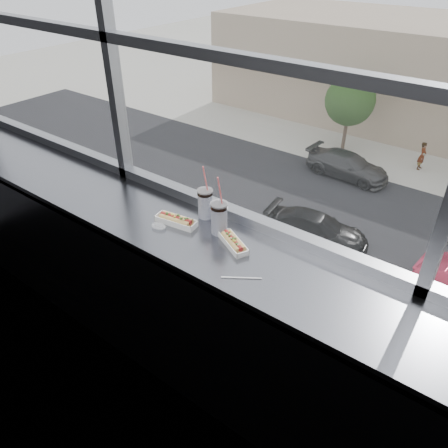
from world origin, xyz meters
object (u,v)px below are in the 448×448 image
Objects in this scene: hotdog_tray_right at (233,242)px; car_far_a at (348,162)px; car_near_b at (317,225)px; tree_left at (350,101)px; soda_cup_right at (219,217)px; loose_straw at (242,278)px; soda_cup_left at (205,202)px; wrapper at (159,226)px; hotdog_tray_left at (176,220)px; pedestrian_a at (423,153)px.

hotdog_tray_right reaches higher than car_far_a.
tree_left is at bearing 10.71° from car_near_b.
soda_cup_right is 1.83× the size of loose_straw.
loose_straw is 28.04m from car_far_a.
soda_cup_right is 0.06× the size of car_near_b.
car_far_a is at bearing 108.02° from soda_cup_left.
soda_cup_right is 27.77m from car_far_a.
wrapper is at bearing -167.34° from car_near_b.
soda_cup_right reaches higher than tree_left.
hotdog_tray_right is 0.17m from soda_cup_right.
soda_cup_left reaches higher than car_near_b.
hotdog_tray_left reaches higher than wrapper.
wrapper is at bearing -171.74° from pedestrian_a.
car_near_b is at bearing 77.53° from loose_straw.
hotdog_tray_right is at bearing 14.67° from wrapper.
pedestrian_a is (-4.58, 28.39, -10.92)m from hotdog_tray_right.
tree_left is at bearing 30.90° from car_far_a.
wrapper is 31.12m from tree_left.
pedestrian_a is 0.42× the size of tree_left.
soda_cup_left reaches higher than wrapper.
loose_straw is at bearing -17.84° from hotdog_tray_right.
hotdog_tray_right is at bearing -22.07° from soda_cup_right.
loose_straw is at bearing -6.96° from wrapper.
wrapper is at bearing -158.68° from car_far_a.
car_near_b is at bearing 171.82° from pedestrian_a.
pedestrian_a is (-4.44, 28.34, -11.01)m from soda_cup_right.
wrapper is 0.02× the size of car_near_b.
car_near_b is (-5.89, 16.35, -11.01)m from wrapper.
pedestrian_a is at bearing -36.81° from car_far_a.
soda_cup_right is at bearing 108.76° from loose_straw.
loose_straw reaches higher than pedestrian_a.
loose_straw reaches higher than car_near_b.
tree_left is (-9.80, 28.26, -8.37)m from hotdog_tray_left.
soda_cup_right reaches higher than loose_straw.
loose_straw is (0.58, -0.17, -0.02)m from hotdog_tray_left.
hotdog_tray_left is 0.11m from wrapper.
hotdog_tray_right reaches higher than tree_left.
loose_straw is 0.08× the size of pedestrian_a.
soda_cup_left is at bearing -177.03° from hotdog_tray_right.
hotdog_tray_left is 0.39m from hotdog_tray_right.
car_far_a is 5.21m from tree_left.
tree_left reaches higher than car_near_b.
soda_cup_left is 27.65m from car_far_a.
soda_cup_right is at bearing -70.36° from tree_left.
soda_cup_left is 0.05× the size of car_near_b.
soda_cup_right reaches higher than wrapper.
soda_cup_right is 3.70× the size of wrapper.
soda_cup_right is 0.06× the size of tree_left.
tree_left is (-10.05, 28.18, -8.45)m from soda_cup_right.
hotdog_tray_left is 31.06m from tree_left.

